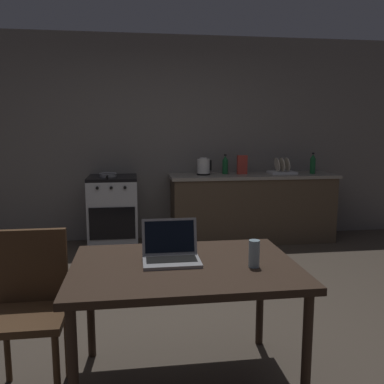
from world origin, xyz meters
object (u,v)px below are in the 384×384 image
(dining_table, at_px, (185,276))
(frying_pan, at_px, (108,175))
(bottle_b, at_px, (225,165))
(laptop, at_px, (171,253))
(dish_rack, at_px, (282,170))
(bottle, at_px, (313,164))
(drinking_glass, at_px, (254,254))
(chair, at_px, (30,301))
(electric_kettle, at_px, (204,167))
(cereal_box, at_px, (242,165))
(stove_oven, at_px, (113,211))

(dining_table, height_order, frying_pan, frying_pan)
(bottle_b, bearing_deg, laptop, -108.08)
(laptop, xyz_separation_m, dish_rack, (1.73, 2.92, 0.16))
(dining_table, height_order, bottle, bottle)
(laptop, xyz_separation_m, drinking_glass, (0.44, -0.16, 0.03))
(chair, height_order, dish_rack, dish_rack)
(drinking_glass, bearing_deg, laptop, 159.53)
(electric_kettle, bearing_deg, cereal_box, 2.24)
(laptop, relative_size, bottle, 1.16)
(dining_table, distance_m, laptop, 0.15)
(laptop, height_order, dish_rack, dish_rack)
(chair, height_order, cereal_box, cereal_box)
(dining_table, height_order, laptop, laptop)
(laptop, relative_size, bottle_b, 1.25)
(stove_oven, height_order, electric_kettle, electric_kettle)
(chair, bearing_deg, stove_oven, 65.54)
(chair, bearing_deg, electric_kettle, 44.99)
(electric_kettle, relative_size, drinking_glass, 1.49)
(cereal_box, height_order, dish_rack, cereal_box)
(bottle, relative_size, frying_pan, 0.70)
(laptop, distance_m, frying_pan, 2.94)
(electric_kettle, bearing_deg, chair, -116.65)
(drinking_glass, relative_size, bottle_b, 0.58)
(cereal_box, distance_m, bottle_b, 0.22)
(dining_table, xyz_separation_m, cereal_box, (1.12, 3.00, 0.35))
(electric_kettle, distance_m, bottle, 1.45)
(dish_rack, bearing_deg, drinking_glass, -112.67)
(electric_kettle, distance_m, dish_rack, 1.05)
(dining_table, xyz_separation_m, bottle_b, (0.91, 3.06, 0.35))
(bottle_b, bearing_deg, frying_pan, -175.81)
(stove_oven, bearing_deg, chair, -96.09)
(laptop, xyz_separation_m, cereal_box, (1.19, 2.94, 0.23))
(drinking_glass, bearing_deg, cereal_box, 76.35)
(dining_table, relative_size, laptop, 3.90)
(frying_pan, bearing_deg, bottle_b, 4.19)
(frying_pan, height_order, drinking_glass, frying_pan)
(cereal_box, bearing_deg, bottle_b, 164.13)
(stove_oven, bearing_deg, drinking_glass, -73.61)
(chair, bearing_deg, laptop, -19.33)
(laptop, relative_size, frying_pan, 0.81)
(stove_oven, bearing_deg, bottle_b, 3.25)
(bottle, bearing_deg, drinking_glass, -119.08)
(bottle, xyz_separation_m, dish_rack, (-0.40, 0.05, -0.08))
(electric_kettle, bearing_deg, stove_oven, -179.88)
(laptop, relative_size, cereal_box, 1.31)
(stove_oven, relative_size, cereal_box, 3.62)
(laptop, relative_size, dish_rack, 0.94)
(stove_oven, distance_m, bottle, 2.66)
(chair, height_order, frying_pan, frying_pan)
(bottle, distance_m, drinking_glass, 3.48)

